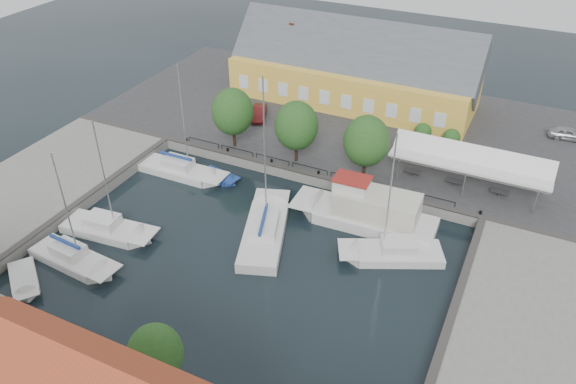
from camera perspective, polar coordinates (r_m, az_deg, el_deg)
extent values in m
plane|color=black|center=(46.52, -3.21, -5.26)|extent=(140.00, 140.00, 0.00)
cube|color=#2D2D30|center=(64.07, 6.64, 6.91)|extent=(56.00, 26.00, 1.00)
cube|color=slate|center=(57.32, -23.98, 0.46)|extent=(12.00, 24.00, 1.00)
cube|color=slate|center=(41.33, 24.12, -14.23)|extent=(12.00, 24.00, 1.00)
cube|color=#383533|center=(53.43, 2.00, 1.93)|extent=(56.00, 0.60, 0.12)
cube|color=#383533|center=(53.21, -19.95, -0.49)|extent=(0.60, 24.00, 0.12)
cube|color=#383533|center=(40.77, 16.34, -11.77)|extent=(0.60, 24.00, 0.12)
cylinder|color=black|center=(59.75, -10.29, 5.22)|extent=(0.24, 0.24, 0.40)
cylinder|color=black|center=(57.23, -6.16, 4.24)|extent=(0.24, 0.24, 0.40)
cylinder|color=black|center=(55.06, -1.68, 3.15)|extent=(0.24, 0.24, 0.40)
cylinder|color=black|center=(53.26, 3.11, 1.96)|extent=(0.24, 0.24, 0.40)
cylinder|color=black|center=(51.89, 8.20, 0.68)|extent=(0.24, 0.24, 0.40)
cylinder|color=black|center=(50.97, 13.51, -0.66)|extent=(0.24, 0.24, 0.40)
cylinder|color=black|center=(50.54, 18.97, -2.04)|extent=(0.24, 0.24, 0.40)
cube|color=gold|center=(67.81, 6.66, 11.04)|extent=(28.00, 10.00, 4.50)
cube|color=#474C51|center=(66.55, 6.86, 13.82)|extent=(28.56, 7.60, 7.60)
cube|color=gold|center=(76.63, 1.00, 13.59)|extent=(6.00, 6.00, 3.50)
cube|color=brown|center=(68.79, 0.44, 16.35)|extent=(0.60, 0.60, 1.20)
cube|color=white|center=(52.67, 18.05, 2.96)|extent=(14.00, 4.00, 0.25)
cylinder|color=silver|center=(52.59, 11.09, 2.33)|extent=(0.10, 0.10, 2.70)
cylinder|color=silver|center=(55.64, 12.14, 4.07)|extent=(0.10, 0.10, 2.70)
cylinder|color=silver|center=(51.80, 17.44, 0.77)|extent=(0.10, 0.10, 2.70)
cylinder|color=silver|center=(54.89, 18.15, 2.61)|extent=(0.10, 0.10, 2.70)
cylinder|color=silver|center=(51.69, 23.89, -0.83)|extent=(0.10, 0.10, 2.70)
cylinder|color=silver|center=(54.79, 24.24, 1.10)|extent=(0.10, 0.10, 2.70)
cylinder|color=black|center=(57.86, -5.50, 5.60)|extent=(0.30, 0.30, 2.10)
ellipsoid|color=#1E481A|center=(56.58, -5.65, 8.13)|extent=(4.20, 4.20, 4.83)
cylinder|color=black|center=(54.95, 0.83, 4.13)|extent=(0.30, 0.30, 2.10)
ellipsoid|color=#1E481A|center=(53.60, 0.85, 6.76)|extent=(4.20, 4.20, 4.83)
cylinder|color=black|center=(52.82, 7.74, 2.46)|extent=(0.30, 0.30, 2.10)
ellipsoid|color=#1E481A|center=(51.41, 7.98, 5.15)|extent=(4.20, 4.20, 4.83)
imported|color=#A0A3A8|center=(65.98, 26.57, 5.33)|extent=(3.99, 1.90, 1.32)
imported|color=#541313|center=(63.54, -2.94, 8.03)|extent=(2.75, 4.23, 1.32)
cube|color=silver|center=(46.75, -2.47, -4.76)|extent=(5.89, 9.17, 1.50)
cube|color=silver|center=(47.10, -2.31, -3.20)|extent=(6.34, 10.75, 0.08)
cube|color=silver|center=(46.15, -2.47, -3.38)|extent=(3.21, 3.97, 0.90)
cylinder|color=silver|center=(44.10, -2.38, 3.96)|extent=(0.12, 0.12, 12.88)
cube|color=navy|center=(45.53, -2.53, -2.79)|extent=(1.63, 4.12, 0.22)
cube|color=silver|center=(48.93, 8.82, -3.26)|extent=(10.39, 4.24, 1.80)
cube|color=silver|center=(48.61, 7.47, -2.02)|extent=(12.43, 4.17, 0.08)
cube|color=beige|center=(47.76, 9.02, -1.34)|extent=(7.17, 3.54, 2.20)
cube|color=silver|center=(47.45, 6.50, 0.67)|extent=(2.90, 2.22, 1.20)
cube|color=maroon|center=(47.10, 6.55, 1.33)|extent=(3.16, 2.35, 0.10)
cube|color=silver|center=(45.98, 11.22, -6.45)|extent=(7.29, 5.40, 1.30)
cube|color=silver|center=(45.39, 10.26, -5.80)|extent=(8.46, 5.87, 0.08)
cube|color=silver|center=(45.22, 11.16, -5.34)|extent=(3.25, 2.88, 0.90)
cylinder|color=silver|center=(42.22, 10.29, -0.35)|extent=(0.12, 0.12, 10.50)
cube|color=silver|center=(56.47, -11.18, 1.95)|extent=(7.41, 2.73, 1.30)
cube|color=silver|center=(55.63, -10.48, 2.35)|extent=(8.89, 2.64, 0.08)
cube|color=silver|center=(55.79, -11.15, 2.91)|extent=(2.97, 1.84, 0.90)
cylinder|color=silver|center=(52.78, -10.57, 7.17)|extent=(0.12, 0.12, 10.77)
cube|color=navy|center=(55.51, -11.39, 3.62)|extent=(3.70, 0.25, 0.22)
cube|color=silver|center=(50.18, -18.27, -3.80)|extent=(7.01, 3.43, 1.30)
cube|color=silver|center=(49.32, -17.61, -3.39)|extent=(8.34, 3.46, 0.08)
cube|color=silver|center=(49.42, -18.34, -2.79)|extent=(2.88, 2.14, 0.90)
cylinder|color=silver|center=(46.32, -18.14, 1.39)|extent=(0.12, 0.12, 10.03)
cube|color=silver|center=(47.97, -21.27, -6.50)|extent=(6.69, 3.00, 1.30)
cube|color=silver|center=(47.01, -20.79, -6.21)|extent=(7.97, 3.00, 0.08)
cube|color=silver|center=(47.17, -21.42, -5.50)|extent=(2.73, 1.89, 0.90)
cylinder|color=silver|center=(43.94, -21.59, -1.67)|extent=(0.12, 0.12, 9.57)
cube|color=navy|center=(46.83, -21.74, -4.72)|extent=(3.26, 0.48, 0.22)
cube|color=silver|center=(47.56, -25.22, -8.03)|extent=(4.27, 3.86, 0.90)
cube|color=silver|center=(46.87, -25.30, -7.95)|extent=(4.86, 4.27, 0.08)
cube|color=navy|center=(55.08, -7.22, 1.48)|extent=(3.58, 2.24, 0.80)
cube|color=navy|center=(54.60, -6.93, 1.74)|extent=(4.22, 2.29, 0.08)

